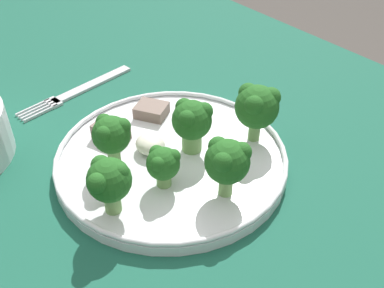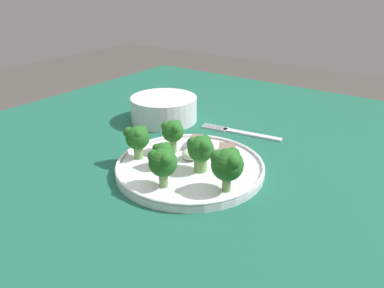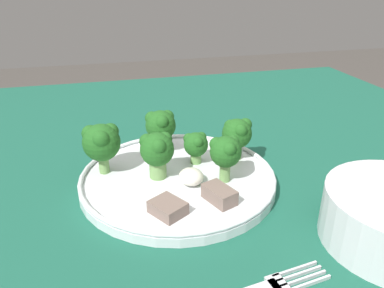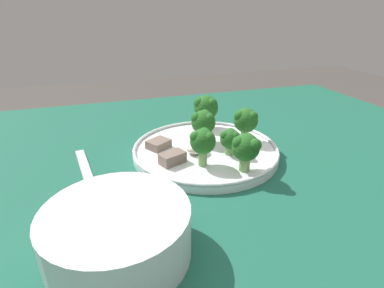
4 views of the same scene
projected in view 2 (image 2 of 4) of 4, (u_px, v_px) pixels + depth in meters
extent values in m
cube|color=#195642|center=(165.00, 156.00, 0.77)|extent=(1.21, 1.00, 0.03)
cylinder|color=brown|center=(169.00, 158.00, 1.55)|extent=(0.06, 0.06, 0.68)
cylinder|color=white|center=(190.00, 168.00, 0.67)|extent=(0.27, 0.27, 0.01)
torus|color=white|center=(190.00, 164.00, 0.67)|extent=(0.27, 0.27, 0.01)
cube|color=silver|center=(252.00, 134.00, 0.83)|extent=(0.03, 0.13, 0.00)
cube|color=silver|center=(224.00, 129.00, 0.85)|extent=(0.03, 0.02, 0.00)
cube|color=silver|center=(215.00, 126.00, 0.87)|extent=(0.01, 0.05, 0.00)
cube|color=silver|center=(214.00, 127.00, 0.87)|extent=(0.01, 0.05, 0.00)
cube|color=silver|center=(213.00, 128.00, 0.86)|extent=(0.01, 0.05, 0.00)
cube|color=silver|center=(211.00, 129.00, 0.86)|extent=(0.01, 0.05, 0.00)
cylinder|color=silver|center=(164.00, 109.00, 0.90)|extent=(0.16, 0.16, 0.06)
cylinder|color=silver|center=(164.00, 111.00, 0.90)|extent=(0.13, 0.13, 0.04)
cylinder|color=#709E56|center=(173.00, 145.00, 0.72)|extent=(0.01, 0.01, 0.03)
sphere|color=#215B1E|center=(173.00, 131.00, 0.70)|extent=(0.04, 0.04, 0.04)
sphere|color=#215B1E|center=(177.00, 125.00, 0.71)|extent=(0.02, 0.02, 0.02)
sphere|color=#215B1E|center=(166.00, 127.00, 0.70)|extent=(0.02, 0.02, 0.02)
sphere|color=#215B1E|center=(175.00, 129.00, 0.69)|extent=(0.02, 0.02, 0.02)
cylinder|color=#709E56|center=(201.00, 164.00, 0.65)|extent=(0.02, 0.02, 0.03)
sphere|color=#215B1E|center=(201.00, 149.00, 0.64)|extent=(0.05, 0.05, 0.05)
sphere|color=#215B1E|center=(205.00, 141.00, 0.64)|extent=(0.02, 0.02, 0.02)
sphere|color=#215B1E|center=(193.00, 143.00, 0.63)|extent=(0.02, 0.02, 0.02)
sphere|color=#215B1E|center=(204.00, 146.00, 0.62)|extent=(0.02, 0.02, 0.02)
cylinder|color=#709E56|center=(227.00, 183.00, 0.59)|extent=(0.01, 0.01, 0.03)
sphere|color=#215B1E|center=(227.00, 165.00, 0.57)|extent=(0.05, 0.05, 0.05)
sphere|color=#215B1E|center=(233.00, 154.00, 0.58)|extent=(0.02, 0.02, 0.02)
sphere|color=#215B1E|center=(218.00, 158.00, 0.57)|extent=(0.02, 0.02, 0.02)
sphere|color=#215B1E|center=(233.00, 162.00, 0.56)|extent=(0.02, 0.02, 0.02)
cylinder|color=#709E56|center=(163.00, 163.00, 0.66)|extent=(0.02, 0.02, 0.02)
sphere|color=#215B1E|center=(163.00, 152.00, 0.65)|extent=(0.04, 0.04, 0.04)
sphere|color=#215B1E|center=(167.00, 146.00, 0.66)|extent=(0.02, 0.02, 0.02)
sphere|color=#215B1E|center=(157.00, 148.00, 0.65)|extent=(0.02, 0.02, 0.02)
sphere|color=#215B1E|center=(165.00, 151.00, 0.64)|extent=(0.02, 0.02, 0.02)
cylinder|color=#709E56|center=(164.00, 179.00, 0.60)|extent=(0.01, 0.01, 0.03)
sphere|color=#215B1E|center=(163.00, 162.00, 0.59)|extent=(0.05, 0.05, 0.05)
sphere|color=#215B1E|center=(168.00, 153.00, 0.59)|extent=(0.02, 0.02, 0.02)
sphere|color=#215B1E|center=(154.00, 156.00, 0.58)|extent=(0.02, 0.02, 0.02)
sphere|color=#215B1E|center=(166.00, 160.00, 0.57)|extent=(0.02, 0.02, 0.02)
cylinder|color=#709E56|center=(137.00, 151.00, 0.70)|extent=(0.02, 0.02, 0.03)
sphere|color=#215B1E|center=(136.00, 137.00, 0.68)|extent=(0.04, 0.04, 0.04)
sphere|color=#215B1E|center=(141.00, 130.00, 0.69)|extent=(0.02, 0.02, 0.02)
sphere|color=#215B1E|center=(129.00, 132.00, 0.68)|extent=(0.02, 0.02, 0.02)
sphere|color=#215B1E|center=(138.00, 135.00, 0.67)|extent=(0.02, 0.02, 0.02)
cube|color=#756056|center=(227.00, 150.00, 0.71)|extent=(0.05, 0.05, 0.02)
cube|color=#756056|center=(196.00, 142.00, 0.74)|extent=(0.05, 0.04, 0.02)
ellipsoid|color=silver|center=(191.00, 154.00, 0.69)|extent=(0.04, 0.03, 0.02)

